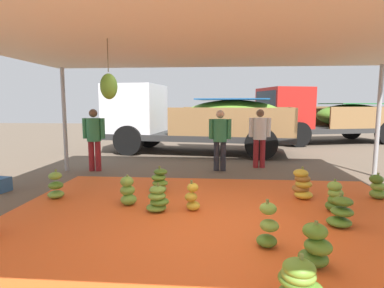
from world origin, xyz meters
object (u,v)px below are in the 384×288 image
banana_bunch_3 (378,188)px  worker_1 (260,134)px  banana_bunch_9 (341,213)px  cargo_truck_far (323,116)px  cargo_truck_main (192,118)px  worker_2 (94,135)px  banana_bunch_6 (268,227)px  banana_bunch_7 (159,181)px  banana_bunch_5 (158,200)px  banana_bunch_1 (56,186)px  banana_bunch_2 (192,198)px  banana_bunch_4 (315,247)px  banana_bunch_12 (302,185)px  worker_0 (220,136)px  banana_bunch_8 (335,197)px  banana_bunch_10 (299,282)px  banana_bunch_11 (128,192)px

banana_bunch_3 → worker_1: worker_1 is taller
banana_bunch_9 → cargo_truck_far: size_ratio=0.07×
cargo_truck_main → worker_2: 3.99m
banana_bunch_6 → banana_bunch_7: bearing=127.4°
banana_bunch_5 → banana_bunch_7: banana_bunch_7 is taller
banana_bunch_6 → banana_bunch_7: (-1.73, 2.26, -0.04)m
banana_bunch_1 → banana_bunch_2: size_ratio=1.09×
banana_bunch_4 → cargo_truck_far: (3.64, 11.16, 0.97)m
banana_bunch_12 → worker_0: 2.83m
banana_bunch_4 → banana_bunch_9: banana_bunch_4 is taller
banana_bunch_7 → worker_0: bearing=60.6°
banana_bunch_5 → banana_bunch_8: 2.81m
banana_bunch_10 → worker_1: size_ratio=0.32×
banana_bunch_3 → banana_bunch_10: (-2.18, -3.20, -0.02)m
banana_bunch_7 → cargo_truck_main: size_ratio=0.08×
banana_bunch_4 → cargo_truck_far: size_ratio=0.08×
banana_bunch_3 → banana_bunch_12: bearing=-175.5°
banana_bunch_11 → cargo_truck_far: cargo_truck_far is taller
cargo_truck_far → worker_1: cargo_truck_far is taller
banana_bunch_3 → banana_bunch_4: size_ratio=0.95×
banana_bunch_6 → cargo_truck_far: size_ratio=0.09×
banana_bunch_1 → banana_bunch_5: (1.96, -0.54, -0.03)m
banana_bunch_3 → banana_bunch_9: (-1.17, -1.40, -0.01)m
banana_bunch_8 → banana_bunch_5: bearing=-175.6°
banana_bunch_4 → banana_bunch_10: size_ratio=0.98×
banana_bunch_4 → worker_0: worker_0 is taller
banana_bunch_2 → banana_bunch_4: size_ratio=0.99×
worker_1 → worker_2: bearing=-169.7°
banana_bunch_1 → worker_2: 2.51m
banana_bunch_1 → banana_bunch_12: banana_bunch_12 is taller
banana_bunch_3 → banana_bunch_1: bearing=-175.5°
banana_bunch_1 → cargo_truck_main: cargo_truck_main is taller
banana_bunch_8 → worker_0: size_ratio=0.34×
banana_bunch_8 → cargo_truck_far: cargo_truck_far is taller
banana_bunch_6 → worker_1: size_ratio=0.37×
worker_2 → banana_bunch_3: bearing=-18.0°
cargo_truck_main → banana_bunch_7: bearing=-92.5°
banana_bunch_2 → worker_2: size_ratio=0.31×
banana_bunch_9 → banana_bunch_12: 1.31m
banana_bunch_8 → cargo_truck_far: (2.80, 9.38, 0.95)m
banana_bunch_1 → banana_bunch_2: banana_bunch_1 is taller
banana_bunch_7 → worker_2: 2.80m
banana_bunch_9 → banana_bunch_4: bearing=-121.0°
banana_bunch_7 → banana_bunch_9: banana_bunch_7 is taller
banana_bunch_1 → worker_1: bearing=38.2°
banana_bunch_4 → banana_bunch_10: bearing=-116.7°
worker_0 → worker_1: (1.06, 0.49, 0.01)m
banana_bunch_2 → worker_0: (0.46, 3.14, 0.69)m
banana_bunch_1 → cargo_truck_far: 11.85m
banana_bunch_9 → banana_bunch_10: banana_bunch_9 is taller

